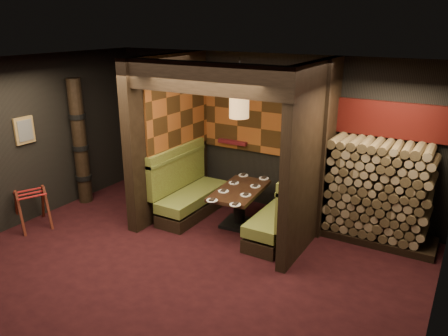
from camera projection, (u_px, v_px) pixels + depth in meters
floor at (178, 269)px, 6.27m from camera, size 6.50×5.50×0.02m
ceiling at (170, 65)px, 5.35m from camera, size 6.50×5.50×0.02m
wall_back at (264, 132)px, 8.06m from camera, size 6.50×0.02×2.85m
wall_left at (19, 143)px, 7.38m from camera, size 0.02×5.50×2.85m
wall_right at (445, 232)px, 4.24m from camera, size 0.02×5.50×2.85m
partition_left at (169, 136)px, 7.80m from camera, size 0.20×2.20×2.85m
partition_right at (312, 157)px, 6.57m from camera, size 0.15×2.10×2.85m
header_beam at (200, 78)px, 6.01m from camera, size 2.85×0.18×0.44m
tapa_back_panel at (262, 111)px, 7.91m from camera, size 2.40×0.06×1.55m
tapa_side_panel at (179, 111)px, 7.75m from camera, size 0.04×1.85×1.45m
lacquer_shelf at (233, 142)px, 8.34m from camera, size 0.60×0.12×0.07m
booth_bench_left at (188, 193)px, 7.94m from camera, size 0.68×1.60×1.14m
booth_bench_right at (285, 215)px, 7.03m from camera, size 0.68×1.60×1.14m
dining_table at (239, 202)px, 7.47m from camera, size 0.82×1.34×0.67m
place_settings at (240, 188)px, 7.39m from camera, size 0.71×1.53×0.03m
pendant_lamp at (239, 104)px, 6.88m from camera, size 0.32×0.32×0.94m
framed_picture at (24, 130)px, 7.37m from camera, size 0.05×0.36×0.46m
luggage_rack at (32, 206)px, 7.46m from camera, size 0.81×0.71×0.74m
totem_column at (80, 143)px, 8.25m from camera, size 0.31×0.31×2.40m
firewood_stack at (384, 193)px, 6.82m from camera, size 1.73×0.70×1.64m
mosaic_header at (397, 120)px, 6.74m from camera, size 1.83×0.10×0.56m
bay_front_post at (323, 154)px, 6.74m from camera, size 0.08×0.08×2.85m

